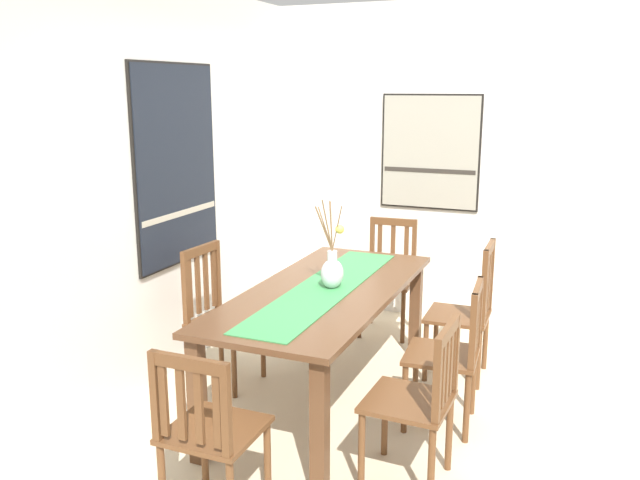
{
  "coord_description": "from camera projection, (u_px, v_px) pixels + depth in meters",
  "views": [
    {
      "loc": [
        -3.71,
        -0.87,
        2.0
      ],
      "look_at": [
        -0.01,
        0.67,
        1.07
      ],
      "focal_mm": 36.85,
      "sensor_mm": 36.0,
      "label": 1
    }
  ],
  "objects": [
    {
      "name": "table_runner",
      "position": [
        325.0,
        288.0,
        4.15
      ],
      "size": [
        1.89,
        0.36,
        0.01
      ],
      "primitive_type": "cube",
      "color": "#388447",
      "rests_on": "dining_table"
    },
    {
      "name": "wall_back",
      "position": [
        160.0,
        184.0,
        4.51
      ],
      "size": [
        6.4,
        0.12,
        2.7
      ],
      "primitive_type": "cube",
      "color": "silver",
      "rests_on": "ground_plane"
    },
    {
      "name": "centerpiece_vase",
      "position": [
        332.0,
        270.0,
        4.13
      ],
      "size": [
        0.17,
        0.19,
        0.58
      ],
      "color": "silver",
      "rests_on": "dining_table"
    },
    {
      "name": "dining_table",
      "position": [
        325.0,
        304.0,
        4.17
      ],
      "size": [
        2.05,
        0.87,
        0.76
      ],
      "color": "#51331E",
      "rests_on": "ground_plane"
    },
    {
      "name": "ground_plane",
      "position": [
        418.0,
        416.0,
        4.13
      ],
      "size": [
        6.4,
        6.4,
        0.03
      ],
      "primitive_type": "cube",
      "color": "beige"
    },
    {
      "name": "chair_0",
      "position": [
        208.0,
        430.0,
        3.01
      ],
      "size": [
        0.42,
        0.42,
        0.88
      ],
      "color": "brown",
      "rests_on": "ground_plane"
    },
    {
      "name": "chair_4",
      "position": [
        218.0,
        313.0,
        4.5
      ],
      "size": [
        0.45,
        0.45,
        0.95
      ],
      "color": "brown",
      "rests_on": "ground_plane"
    },
    {
      "name": "chair_5",
      "position": [
        419.0,
        398.0,
        3.31
      ],
      "size": [
        0.43,
        0.43,
        0.88
      ],
      "color": "brown",
      "rests_on": "ground_plane"
    },
    {
      "name": "painting_on_side_wall",
      "position": [
        430.0,
        152.0,
        5.55
      ],
      "size": [
        0.05,
        0.84,
        0.97
      ],
      "color": "black"
    },
    {
      "name": "chair_2",
      "position": [
        389.0,
        275.0,
        5.44
      ],
      "size": [
        0.44,
        0.44,
        0.94
      ],
      "color": "brown",
      "rests_on": "ground_plane"
    },
    {
      "name": "chair_1",
      "position": [
        452.0,
        351.0,
        3.89
      ],
      "size": [
        0.45,
        0.45,
        0.9
      ],
      "color": "brown",
      "rests_on": "ground_plane"
    },
    {
      "name": "painting_on_back_wall",
      "position": [
        176.0,
        165.0,
        4.55
      ],
      "size": [
        0.94,
        0.05,
        1.39
      ],
      "color": "black"
    },
    {
      "name": "chair_3",
      "position": [
        467.0,
        309.0,
        4.56
      ],
      "size": [
        0.43,
        0.43,
        0.97
      ],
      "color": "brown",
      "rests_on": "ground_plane"
    },
    {
      "name": "wall_side",
      "position": [
        479.0,
        167.0,
        5.49
      ],
      "size": [
        0.12,
        6.4,
        2.7
      ],
      "primitive_type": "cube",
      "color": "silver",
      "rests_on": "ground_plane"
    }
  ]
}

